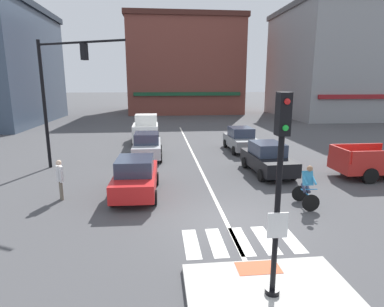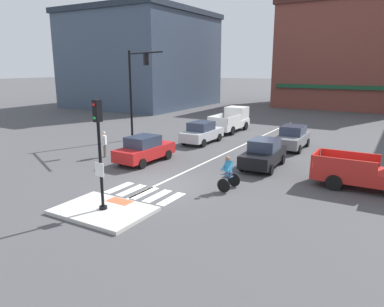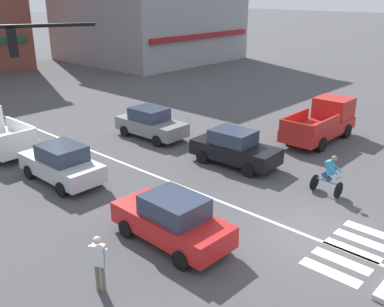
{
  "view_description": "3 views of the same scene",
  "coord_description": "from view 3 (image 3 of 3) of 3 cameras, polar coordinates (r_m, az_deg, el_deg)",
  "views": [
    {
      "loc": [
        -2.4,
        -9.84,
        4.7
      ],
      "look_at": [
        -1.03,
        3.29,
        1.75
      ],
      "focal_mm": 29.71,
      "sensor_mm": 36.0,
      "label": 1
    },
    {
      "loc": [
        10.08,
        -13.91,
        5.77
      ],
      "look_at": [
        -0.02,
        3.21,
        0.97
      ],
      "focal_mm": 34.11,
      "sensor_mm": 36.0,
      "label": 2
    },
    {
      "loc": [
        -11.96,
        -5.38,
        7.62
      ],
      "look_at": [
        -0.36,
        5.22,
        1.69
      ],
      "focal_mm": 40.78,
      "sensor_mm": 36.0,
      "label": 3
    }
  ],
  "objects": [
    {
      "name": "cyclist",
      "position": [
        17.82,
        17.5,
        -2.59
      ],
      "size": [
        0.71,
        1.12,
        1.68
      ],
      "color": "black",
      "rests_on": "ground"
    },
    {
      "name": "pickup_truck_red_cross_right",
      "position": [
        24.48,
        16.77,
        4.03
      ],
      "size": [
        5.11,
        2.08,
        2.08
      ],
      "color": "red",
      "rests_on": "ground"
    },
    {
      "name": "car_red_westbound_near",
      "position": [
        13.92,
        -2.63,
        -8.64
      ],
      "size": [
        1.93,
        4.14,
        1.64
      ],
      "color": "red",
      "rests_on": "ground"
    },
    {
      "name": "crosswalk_stripe_d",
      "position": [
        15.4,
        21.36,
        -10.55
      ],
      "size": [
        0.44,
        1.8,
        0.01
      ],
      "primitive_type": "cube",
      "color": "silver",
      "rests_on": "ground"
    },
    {
      "name": "crosswalk_stripe_e",
      "position": [
        16.04,
        22.4,
        -9.4
      ],
      "size": [
        0.44,
        1.8,
        0.01
      ],
      "primitive_type": "cube",
      "color": "silver",
      "rests_on": "ground"
    },
    {
      "name": "pedestrian_at_curb_left",
      "position": [
        12.01,
        -12.1,
        -13.39
      ],
      "size": [
        0.35,
        0.51,
        1.67
      ],
      "color": "#6B6051",
      "rests_on": "ground"
    },
    {
      "name": "car_black_eastbound_mid",
      "position": [
        20.09,
        5.59,
        0.75
      ],
      "size": [
        2.0,
        4.18,
        1.64
      ],
      "color": "black",
      "rests_on": "ground"
    },
    {
      "name": "car_silver_westbound_far",
      "position": [
        18.99,
        -16.68,
        -1.25
      ],
      "size": [
        1.86,
        4.11,
        1.64
      ],
      "color": "silver",
      "rests_on": "ground"
    },
    {
      "name": "crosswalk_stripe_b",
      "position": [
        14.17,
        18.98,
        -13.12
      ],
      "size": [
        0.44,
        1.8,
        0.01
      ],
      "primitive_type": "cube",
      "color": "silver",
      "rests_on": "ground"
    },
    {
      "name": "crosswalk_stripe_c",
      "position": [
        14.78,
        20.22,
        -11.78
      ],
      "size": [
        0.44,
        1.8,
        0.01
      ],
      "primitive_type": "cube",
      "color": "silver",
      "rests_on": "ground"
    },
    {
      "name": "lane_centre_line",
      "position": [
        20.82,
        -9.4,
        -1.08
      ],
      "size": [
        0.14,
        28.0,
        0.01
      ],
      "primitive_type": "cube",
      "color": "silver",
      "rests_on": "ground"
    },
    {
      "name": "crosswalk_stripe_a",
      "position": [
        13.57,
        17.6,
        -14.57
      ],
      "size": [
        0.44,
        1.8,
        0.01
      ],
      "primitive_type": "cube",
      "color": "silver",
      "rests_on": "ground"
    },
    {
      "name": "car_grey_eastbound_far",
      "position": [
        23.82,
        -5.41,
        3.97
      ],
      "size": [
        1.91,
        4.14,
        1.64
      ],
      "color": "slate",
      "rests_on": "ground"
    },
    {
      "name": "ground_plane",
      "position": [
        15.17,
        15.95,
        -10.37
      ],
      "size": [
        300.0,
        300.0,
        0.0
      ],
      "primitive_type": "plane",
      "color": "#474749"
    }
  ]
}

